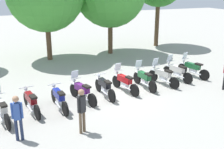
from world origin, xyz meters
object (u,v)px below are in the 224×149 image
Objects in this scene: motorcycle_6 at (144,78)px; motorcycle_2 at (59,98)px; motorcycle_0 at (2,109)px; motorcycle_5 at (125,82)px; motorcycle_1 at (31,102)px; motorcycle_3 at (82,91)px; person_0 at (17,115)px; motorcycle_9 at (193,68)px; motorcycle_8 at (177,71)px; motorcycle_7 at (163,76)px; person_2 at (82,108)px; motorcycle_4 at (105,87)px.

motorcycle_2 is at bearing 97.54° from motorcycle_6.
motorcycle_5 is at bearing -91.43° from motorcycle_0.
motorcycle_3 is (2.34, 0.31, 0.01)m from motorcycle_1.
motorcycle_9 is at bearing -56.96° from person_0.
motorcycle_6 and motorcycle_9 have the same top height.
motorcycle_2 is 1.03× the size of motorcycle_9.
motorcycle_1 is at bearing 86.84° from motorcycle_8.
motorcycle_5 reaches higher than motorcycle_1.
motorcycle_7 is 6.42m from person_2.
motorcycle_1 is 1.00× the size of motorcycle_5.
motorcycle_4 is at bearing 88.60° from motorcycle_5.
motorcycle_3 is (1.16, 0.39, 0.01)m from motorcycle_2.
motorcycle_3 is at bearing 87.21° from motorcycle_8.
person_0 is at bearing 106.23° from motorcycle_5.
motorcycle_3 and motorcycle_8 have the same top height.
motorcycle_0 is at bearing 97.86° from motorcycle_1.
motorcycle_1 is at bearing 82.19° from motorcycle_9.
motorcycle_2 is (2.35, 0.30, -0.01)m from motorcycle_0.
motorcycle_2 is 1.01× the size of motorcycle_5.
motorcycle_5 is at bearing -83.73° from motorcycle_4.
motorcycle_9 is (1.17, 0.11, 0.00)m from motorcycle_8.
person_2 is (-5.49, -3.28, 0.49)m from motorcycle_7.
motorcycle_0 is 1.01× the size of motorcycle_9.
person_2 is at bearing 142.03° from motorcycle_4.
motorcycle_0 is 1.23m from motorcycle_1.
person_2 is (1.54, -2.44, 0.51)m from motorcycle_1.
person_2 is at bearing 106.55° from motorcycle_7.
motorcycle_3 reaches higher than motorcycle_1.
motorcycle_6 is 1.30× the size of person_0.
person_0 reaches higher than motorcycle_7.
motorcycle_5 is 1.18m from motorcycle_6.
motorcycle_6 is 1.16m from motorcycle_7.
motorcycle_1 is at bearing -84.10° from motorcycle_0.
motorcycle_5 is 1.01× the size of motorcycle_7.
motorcycle_7 is 2.40m from motorcycle_9.
person_2 reaches higher than motorcycle_9.
motorcycle_1 is (1.18, 0.38, -0.01)m from motorcycle_0.
motorcycle_8 is (9.38, 1.61, 0.00)m from motorcycle_0.
person_0 is (-7.69, -2.96, 0.47)m from motorcycle_7.
motorcycle_6 is at bearing -86.42° from motorcycle_4.
motorcycle_5 reaches higher than motorcycle_2.
motorcycle_4 is at bearing -82.29° from motorcycle_2.
motorcycle_7 is at bearing -91.21° from motorcycle_6.
motorcycle_1 and motorcycle_2 have the same top height.
motorcycle_4 is at bearing -43.95° from person_0.
motorcycle_0 is at bearing 83.31° from motorcycle_9.
motorcycle_4 is at bearing 87.25° from motorcycle_8.
motorcycle_1 and motorcycle_4 have the same top height.
motorcycle_6 is 5.43m from person_2.
person_0 reaches higher than motorcycle_6.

